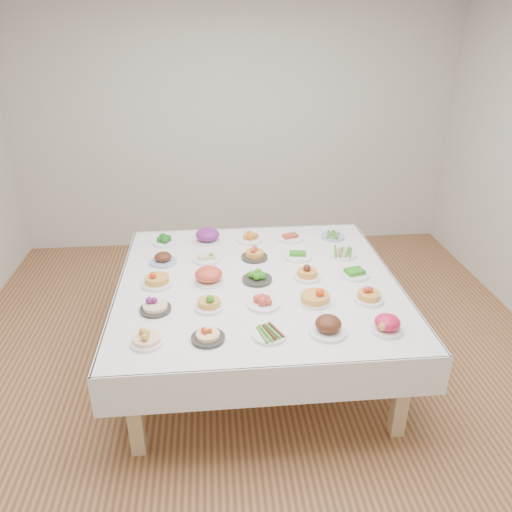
{
  "coord_description": "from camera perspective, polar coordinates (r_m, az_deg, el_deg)",
  "views": [
    {
      "loc": [
        -0.31,
        -3.21,
        2.53
      ],
      "look_at": [
        0.02,
        0.21,
        0.88
      ],
      "focal_mm": 35.0,
      "sensor_mm": 36.0,
      "label": 1
    }
  ],
  "objects": [
    {
      "name": "room_envelope",
      "position": [
        3.3,
        0.04,
        13.45
      ],
      "size": [
        5.02,
        5.02,
        2.81
      ],
      "color": "#A46E44",
      "rests_on": "ground"
    },
    {
      "name": "display_table",
      "position": [
        3.77,
        0.22,
        -3.72
      ],
      "size": [
        2.08,
        2.08,
        0.75
      ],
      "color": "white",
      "rests_on": "ground"
    },
    {
      "name": "dish_0",
      "position": [
        3.09,
        -12.39,
        -8.89
      ],
      "size": [
        0.2,
        0.2,
        0.12
      ],
      "color": "white",
      "rests_on": "display_table"
    },
    {
      "name": "dish_1",
      "position": [
        3.07,
        -5.53,
        -8.87
      ],
      "size": [
        0.2,
        0.2,
        0.1
      ],
      "color": "#2D2A28",
      "rests_on": "display_table"
    },
    {
      "name": "dish_2",
      "position": [
        3.1,
        1.53,
        -8.8
      ],
      "size": [
        0.23,
        0.22,
        0.05
      ],
      "color": "white",
      "rests_on": "display_table"
    },
    {
      "name": "dish_3",
      "position": [
        3.14,
        8.25,
        -7.82
      ],
      "size": [
        0.23,
        0.23,
        0.13
      ],
      "color": "white",
      "rests_on": "display_table"
    },
    {
      "name": "dish_4",
      "position": [
        3.23,
        14.78,
        -7.44
      ],
      "size": [
        0.22,
        0.22,
        0.12
      ],
      "color": "white",
      "rests_on": "display_table"
    },
    {
      "name": "dish_5",
      "position": [
        3.4,
        -11.47,
        -5.34
      ],
      "size": [
        0.21,
        0.21,
        0.12
      ],
      "color": "#2D2A28",
      "rests_on": "display_table"
    },
    {
      "name": "dish_6",
      "position": [
        3.37,
        -5.41,
        -5.15
      ],
      "size": [
        0.2,
        0.2,
        0.12
      ],
      "color": "white",
      "rests_on": "display_table"
    },
    {
      "name": "dish_7",
      "position": [
        3.41,
        0.85,
        -5.16
      ],
      "size": [
        0.23,
        0.23,
        0.09
      ],
      "color": "white",
      "rests_on": "display_table"
    },
    {
      "name": "dish_8",
      "position": [
        3.44,
        6.8,
        -4.42
      ],
      "size": [
        0.22,
        0.21,
        0.13
      ],
      "color": "white",
      "rests_on": "display_table"
    },
    {
      "name": "dish_9",
      "position": [
        3.53,
        12.8,
        -4.18
      ],
      "size": [
        0.22,
        0.21,
        0.13
      ],
      "color": "white",
      "rests_on": "display_table"
    },
    {
      "name": "dish_10",
      "position": [
        3.71,
        -11.25,
        -2.35
      ],
      "size": [
        0.24,
        0.23,
        0.14
      ],
      "color": "white",
      "rests_on": "display_table"
    },
    {
      "name": "dish_11",
      "position": [
        3.69,
        -5.44,
        -2.14
      ],
      "size": [
        0.23,
        0.23,
        0.14
      ],
      "color": "white",
      "rests_on": "display_table"
    },
    {
      "name": "dish_12",
      "position": [
        3.71,
        0.13,
        -2.38
      ],
      "size": [
        0.22,
        0.22,
        0.09
      ],
      "color": "#2D2A28",
      "rests_on": "display_table"
    },
    {
      "name": "dish_13",
      "position": [
        3.76,
        5.89,
        -1.86
      ],
      "size": [
        0.2,
        0.2,
        0.11
      ],
      "color": "white",
      "rests_on": "display_table"
    },
    {
      "name": "dish_14",
      "position": [
        3.85,
        11.21,
        -1.73
      ],
      "size": [
        0.21,
        0.21,
        0.1
      ],
      "color": "white",
      "rests_on": "display_table"
    },
    {
      "name": "dish_15",
      "position": [
        4.04,
        -10.59,
        -0.12
      ],
      "size": [
        0.21,
        0.21,
        0.12
      ],
      "color": "#4C66B2",
      "rests_on": "display_table"
    },
    {
      "name": "dish_16",
      "position": [
        4.04,
        -5.62,
        -0.07
      ],
      "size": [
        0.22,
        0.22,
        0.09
      ],
      "color": "white",
      "rests_on": "display_table"
    },
    {
      "name": "dish_17",
      "position": [
        4.04,
        -0.18,
        0.41
      ],
      "size": [
        0.21,
        0.21,
        0.12
      ],
      "color": "#2D2A28",
      "rests_on": "display_table"
    },
    {
      "name": "dish_18",
      "position": [
        4.08,
        4.78,
        0.25
      ],
      "size": [
        0.23,
        0.23,
        0.09
      ],
      "color": "white",
      "rests_on": "display_table"
    },
    {
      "name": "dish_19",
      "position": [
        4.17,
        9.87,
        0.35
      ],
      "size": [
        0.23,
        0.22,
        0.06
      ],
      "color": "white",
      "rests_on": "display_table"
    },
    {
      "name": "dish_20",
      "position": [
        4.38,
        -10.38,
        1.85
      ],
      "size": [
        0.2,
        0.2,
        0.09
      ],
      "color": "white",
      "rests_on": "display_table"
    },
    {
      "name": "dish_21",
      "position": [
        4.36,
        -5.55,
        2.36
      ],
      "size": [
        0.2,
        0.2,
        0.13
      ],
      "color": "white",
      "rests_on": "display_table"
    },
    {
      "name": "dish_22",
      "position": [
        4.38,
        -0.73,
        2.25
      ],
      "size": [
        0.23,
        0.23,
        0.1
      ],
      "color": "white",
      "rests_on": "display_table"
    },
    {
      "name": "dish_23",
      "position": [
        4.41,
        3.94,
        2.29
      ],
      "size": [
        0.23,
        0.23,
        0.09
      ],
      "color": "white",
      "rests_on": "display_table"
    },
    {
      "name": "dish_24",
      "position": [
        4.49,
        8.75,
        2.3
      ],
      "size": [
        0.21,
        0.21,
        0.05
      ],
      "color": "#4C66B2",
      "rests_on": "display_table"
    }
  ]
}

